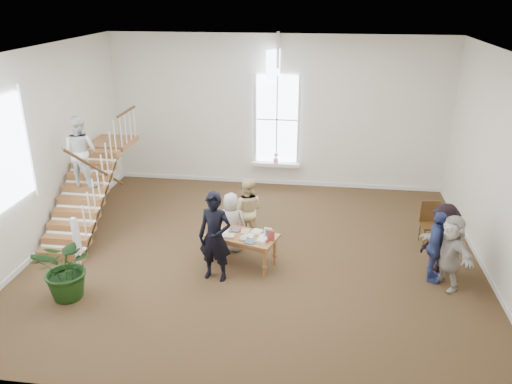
# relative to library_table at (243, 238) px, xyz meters

# --- Properties ---
(ground) EXTENTS (10.00, 10.00, 0.00)m
(ground) POSITION_rel_library_table_xyz_m (0.25, 0.49, -0.63)
(ground) COLOR #412E19
(ground) RESTS_ON ground
(room_shell) EXTENTS (10.49, 10.00, 10.00)m
(room_shell) POSITION_rel_library_table_xyz_m (0.25, 4.88, -0.23)
(room_shell) COLOR white
(room_shell) RESTS_ON ground
(staircase) EXTENTS (1.10, 4.10, 2.92)m
(staircase) POSITION_rel_library_table_xyz_m (-4.09, 1.23, 0.99)
(staircase) COLOR brown
(staircase) RESTS_ON ground
(library_table) EXTENTS (1.67, 1.16, 0.78)m
(library_table) POSITION_rel_library_table_xyz_m (0.00, 0.00, 0.00)
(library_table) COLOR brown
(library_table) RESTS_ON ground
(police_officer) EXTENTS (0.77, 0.58, 1.93)m
(police_officer) POSITION_rel_library_table_xyz_m (-0.46, -0.64, 0.33)
(police_officer) COLOR black
(police_officer) RESTS_ON ground
(elderly_woman) EXTENTS (0.69, 0.45, 1.41)m
(elderly_woman) POSITION_rel_library_table_xyz_m (-0.36, 0.61, 0.07)
(elderly_woman) COLOR beige
(elderly_woman) RESTS_ON ground
(person_yellow) EXTENTS (0.83, 0.67, 1.61)m
(person_yellow) POSITION_rel_library_table_xyz_m (-0.06, 1.11, 0.17)
(person_yellow) COLOR beige
(person_yellow) RESTS_ON ground
(woman_cluster_a) EXTENTS (0.62, 0.98, 1.55)m
(woman_cluster_a) POSITION_rel_library_table_xyz_m (4.02, -0.11, 0.14)
(woman_cluster_a) COLOR navy
(woman_cluster_a) RESTS_ON ground
(woman_cluster_b) EXTENTS (1.15, 0.96, 1.54)m
(woman_cluster_b) POSITION_rel_library_table_xyz_m (4.25, 0.34, 0.14)
(woman_cluster_b) COLOR black
(woman_cluster_b) RESTS_ON ground
(woman_cluster_c) EXTENTS (1.12, 1.51, 1.58)m
(woman_cluster_c) POSITION_rel_library_table_xyz_m (4.25, -0.31, 0.16)
(woman_cluster_c) COLOR beige
(woman_cluster_c) RESTS_ON ground
(floor_plant) EXTENTS (1.25, 1.11, 1.32)m
(floor_plant) POSITION_rel_library_table_xyz_m (-3.15, -1.73, 0.03)
(floor_plant) COLOR #163410
(floor_plant) RESTS_ON ground
(side_chair) EXTENTS (0.50, 0.50, 1.04)m
(side_chair) POSITION_rel_library_table_xyz_m (4.24, 1.59, -0.05)
(side_chair) COLOR #3E2811
(side_chair) RESTS_ON ground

